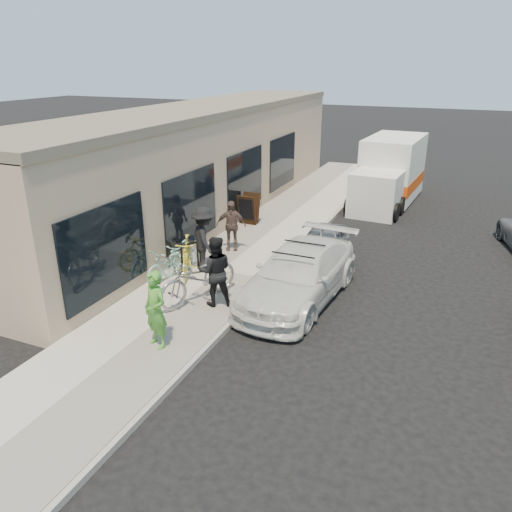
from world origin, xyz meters
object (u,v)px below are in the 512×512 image
(cruiser_bike_a, at_px, (180,257))
(moving_truck, at_px, (389,174))
(tandem_bike, at_px, (199,278))
(sedan_silver, at_px, (322,247))
(woman_rider, at_px, (156,310))
(bystander_b, at_px, (231,225))
(man_standing, at_px, (215,271))
(bystander_a, at_px, (204,239))
(cruiser_bike_b, at_px, (170,263))
(cruiser_bike_c, at_px, (187,256))
(bike_rack, at_px, (190,254))
(sedan_white, at_px, (299,274))
(sandwich_board, at_px, (249,209))

(cruiser_bike_a, bearing_deg, moving_truck, 77.65)
(moving_truck, xyz_separation_m, tandem_bike, (-2.69, -11.84, -0.45))
(sedan_silver, height_order, woman_rider, woman_rider)
(bystander_b, bearing_deg, man_standing, -89.96)
(man_standing, distance_m, bystander_a, 2.22)
(cruiser_bike_b, relative_size, cruiser_bike_c, 0.98)
(cruiser_bike_a, bearing_deg, man_standing, -27.81)
(sedan_silver, bearing_deg, woman_rider, -110.68)
(man_standing, height_order, cruiser_bike_c, man_standing)
(bike_rack, bearing_deg, cruiser_bike_a, -142.70)
(cruiser_bike_a, bearing_deg, cruiser_bike_b, -83.45)
(bike_rack, xyz_separation_m, cruiser_bike_a, (-0.22, -0.17, -0.06))
(sedan_white, height_order, cruiser_bike_b, sedan_white)
(sedan_silver, height_order, tandem_bike, tandem_bike)
(bike_rack, relative_size, sandwich_board, 0.77)
(cruiser_bike_b, bearing_deg, cruiser_bike_a, 98.50)
(tandem_bike, bearing_deg, sandwich_board, 125.15)
(sedan_silver, bearing_deg, bike_rack, -148.05)
(sandwich_board, height_order, sedan_white, sedan_white)
(tandem_bike, distance_m, bystander_a, 2.00)
(sandwich_board, xyz_separation_m, sedan_white, (3.59, -4.87, -0.02))
(man_standing, height_order, bystander_b, man_standing)
(cruiser_bike_a, bearing_deg, woman_rider, -56.80)
(sedan_white, bearing_deg, woman_rider, -113.91)
(bystander_a, xyz_separation_m, bystander_b, (-0.02, 1.78, -0.13))
(sedan_white, height_order, sedan_silver, sedan_white)
(cruiser_bike_a, xyz_separation_m, bystander_a, (0.56, 0.43, 0.48))
(moving_truck, xyz_separation_m, woman_rider, (-2.45, -14.06, -0.22))
(sedan_white, xyz_separation_m, cruiser_bike_b, (-3.58, -0.47, -0.09))
(cruiser_bike_a, bearing_deg, sedan_white, 8.44)
(moving_truck, bearing_deg, bystander_a, -105.49)
(bystander_a, bearing_deg, woman_rider, 149.10)
(bike_rack, relative_size, moving_truck, 0.15)
(sedan_silver, xyz_separation_m, woman_rider, (-1.81, -6.11, 0.43))
(cruiser_bike_b, relative_size, bystander_b, 1.09)
(tandem_bike, height_order, cruiser_bike_c, tandem_bike)
(bike_rack, relative_size, sedan_silver, 0.26)
(sedan_silver, distance_m, bystander_b, 2.94)
(sedan_white, height_order, bystander_a, bystander_a)
(tandem_bike, distance_m, woman_rider, 2.24)
(bike_rack, xyz_separation_m, tandem_bike, (1.17, -1.54, 0.11))
(bystander_a, bearing_deg, bike_rack, 81.39)
(sedan_silver, distance_m, bystander_a, 3.59)
(tandem_bike, relative_size, bystander_b, 1.47)
(moving_truck, distance_m, tandem_bike, 12.15)
(sedan_white, bearing_deg, sandwich_board, 130.93)
(sedan_white, xyz_separation_m, cruiser_bike_c, (-3.31, -0.02, -0.01))
(moving_truck, bearing_deg, woman_rider, -96.10)
(bike_rack, xyz_separation_m, sedan_silver, (3.21, 2.34, -0.10))
(bike_rack, bearing_deg, cruiser_bike_b, -109.80)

